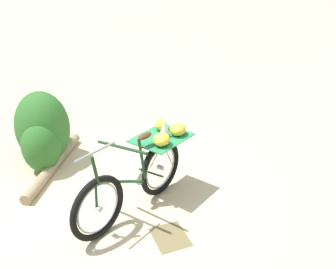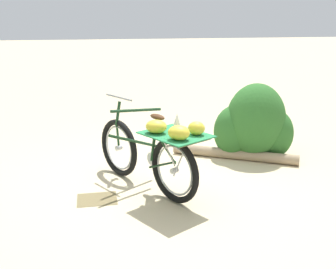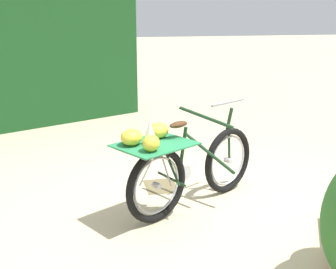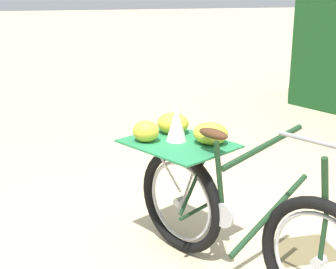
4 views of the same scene
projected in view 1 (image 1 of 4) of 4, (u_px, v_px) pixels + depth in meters
name	position (u px, v px, depth m)	size (l,w,h in m)	color
ground_plane	(131.00, 204.00, 4.49)	(60.00, 60.00, 0.00)	beige
bicycle	(141.00, 171.00, 4.24)	(1.17, 1.68, 1.03)	black
fallen_log	(54.00, 164.00, 5.23)	(0.15, 0.15, 1.78)	#9E8466
shrub_cluster	(43.00, 132.00, 5.29)	(1.12, 0.77, 1.07)	#2D6628
leaf_litter_patch	(170.00, 237.00, 3.95)	(0.44, 0.36, 0.01)	olive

